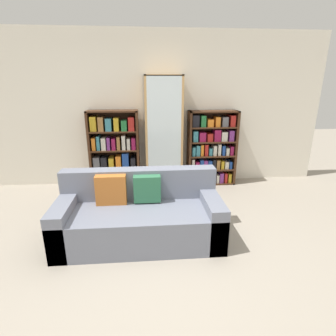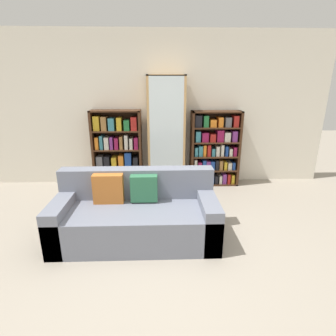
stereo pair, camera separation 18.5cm
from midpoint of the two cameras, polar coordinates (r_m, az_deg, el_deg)
ground_plane at (r=2.97m, az=-0.45°, el=-19.66°), size 16.00×16.00×0.00m
wall_back at (r=4.85m, az=-1.29°, el=12.45°), size 6.22×0.06×2.70m
couch at (r=3.22m, az=-5.31°, el=-10.31°), size 1.91×0.83×0.81m
bookshelf_left at (r=4.81m, az=-9.86°, el=3.85°), size 0.87×0.32×1.38m
display_cabinet at (r=4.69m, az=0.75°, el=7.55°), size 0.65×0.36×1.95m
bookshelf_right at (r=4.89m, az=11.09°, el=3.99°), size 0.88×0.32×1.36m
wine_bottle at (r=3.90m, az=7.16°, el=-7.35°), size 0.07×0.07×0.38m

